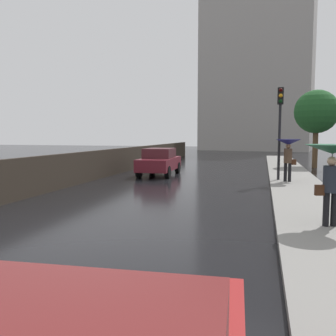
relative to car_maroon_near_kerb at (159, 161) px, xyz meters
name	(u,v)px	position (x,y,z in m)	size (l,w,h in m)	color
ground	(84,238)	(1.78, -11.95, -0.75)	(120.00, 120.00, 0.00)	black
car_maroon_near_kerb	(159,161)	(0.00, 0.00, 0.00)	(1.85, 3.95, 1.47)	maroon
pedestrian_with_umbrella_near	(288,147)	(6.52, -2.17, 0.90)	(1.07, 1.07, 1.87)	black
pedestrian_with_umbrella_far	(332,160)	(6.95, -10.11, 0.89)	(1.17, 1.17, 1.85)	black
traffic_light	(280,116)	(6.16, -1.59, 2.29)	(0.26, 0.39, 4.18)	black
street_tree_near	(316,112)	(8.79, 6.80, 2.93)	(2.85, 2.85, 5.14)	#4C3823
distant_tower	(259,65)	(4.54, 35.47, 11.38)	(16.20, 12.60, 24.27)	#9E9993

